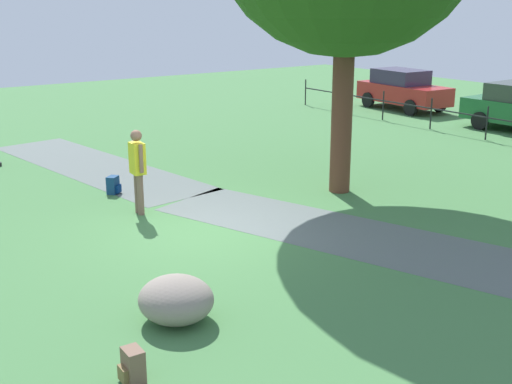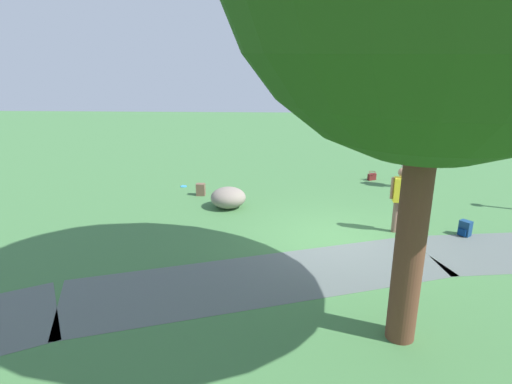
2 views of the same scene
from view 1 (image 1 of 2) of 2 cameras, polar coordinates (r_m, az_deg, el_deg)
ground_plane at (r=12.69m, az=-4.18°, el=-3.30°), size 48.00×48.00×0.00m
footpath_segment_near at (r=18.01m, az=-13.61°, el=2.16°), size 8.21×3.13×0.01m
footpath_segment_mid at (r=12.56m, az=7.91°, el=-3.62°), size 8.25×4.52×0.01m
lawn_boulder at (r=9.19m, az=-6.86°, el=-9.13°), size 1.21×1.17×0.63m
man_near_boulder at (r=13.58m, az=-10.10°, el=2.24°), size 0.52×0.27×1.74m
backpack_by_boulder at (r=7.99m, az=-10.52°, el=-14.42°), size 0.29×0.27×0.40m
spare_backpack_on_lawn at (r=15.33m, az=-12.10°, el=0.57°), size 0.35×0.35×0.40m
parked_wagon_silver at (r=27.23m, az=12.45°, el=8.59°), size 3.94×1.87×1.56m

